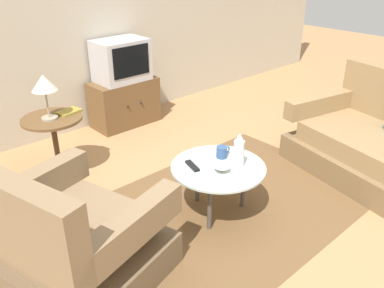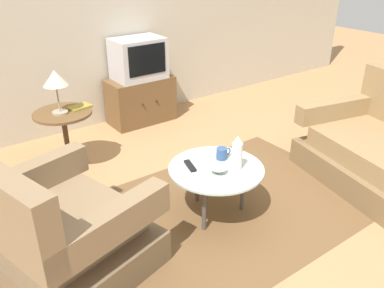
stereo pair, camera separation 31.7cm
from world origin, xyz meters
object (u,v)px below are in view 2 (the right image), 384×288
Objects in this scene: table_lamp at (55,80)px; bowl at (218,170)px; coffee_table at (216,172)px; tv_remote_silver at (202,155)px; tv_remote_dark at (190,166)px; armchair at (61,233)px; television at (138,59)px; tv_stand at (141,100)px; side_table at (65,128)px; mug at (222,153)px; vase at (237,153)px; book at (80,107)px.

table_lamp is 3.15× the size of bowl.
coffee_table is 1.67m from table_lamp.
coffee_table is 0.23m from tv_remote_silver.
tv_remote_dark is (-0.12, 0.20, -0.01)m from bowl.
tv_remote_dark is (0.54, -1.30, -0.47)m from table_lamp.
television reaches higher than armchair.
tv_stand reaches higher than tv_remote_silver.
side_table is 1.32m from tv_stand.
mug is 1.06× the size of bowl.
coffee_table is 4.17× the size of tv_remote_dark.
armchair is 1.38m from vase.
side_table is 4.24× the size of mug.
vase is (-0.37, -2.15, 0.29)m from tv_stand.
tv_remote_silver is (1.25, 0.12, 0.13)m from armchair.
tv_stand is at bearing 80.20° from vase.
tv_stand is at bearing 27.46° from table_lamp.
armchair is 1.27m from tv_remote_silver.
coffee_table is 0.23m from vase.
armchair is 1.50× the size of tv_stand.
mug is (-0.36, -1.97, -0.31)m from television.
television reaches higher than tv_stand.
vase is (0.12, -0.10, 0.17)m from coffee_table.
tv_stand is 2.20m from bowl.
armchair is 1.20m from bowl.
mug is at bearing -82.43° from tv_remote_dark.
tv_remote_silver is 1.35m from book.
armchair is 6.60× the size of tv_remote_dark.
table_lamp is at bearing -152.54° from tv_stand.
tv_stand is at bearing -2.37° from tv_remote_dark.
armchair reaches higher than tv_stand.
book is at bearing 30.84° from tv_remote_dark.
table_lamp is 1.76× the size of book.
mug is at bearing 85.76° from vase.
table_lamp is at bearing 118.01° from vase.
mug is at bearing -100.31° from television.
table_lamp is at bearing 116.07° from coffee_table.
tv_stand is at bearing 76.03° from bowl.
tv_remote_silver is at bearing -77.16° from book.
side_table is at bearing 39.37° from table_lamp.
television is 4.56× the size of bowl.
tv_remote_dark is 1.29× the size of tv_remote_silver.
armchair reaches higher than coffee_table.
book reaches higher than tv_remote_dark.
armchair is at bearing 175.41° from coffee_table.
book reaches higher than side_table.
table_lamp is 2.96× the size of mug.
television is at bearing 123.89° from armchair.
television reaches higher than tv_remote_silver.
mug is (0.81, -1.37, 0.05)m from side_table.
coffee_table is at bearing -103.41° from tv_stand.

